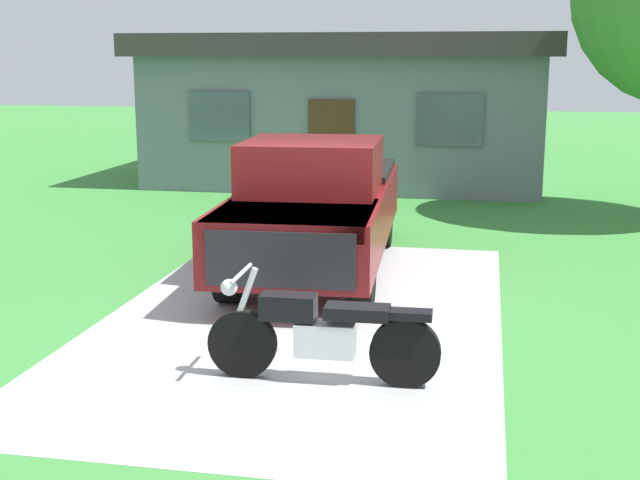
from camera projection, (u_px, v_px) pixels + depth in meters
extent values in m
plane|color=#3B8539|center=(304.00, 316.00, 10.13)|extent=(80.00, 80.00, 0.00)
cube|color=#A8A8A8|center=(304.00, 316.00, 10.13)|extent=(4.58, 7.90, 0.01)
cylinder|color=black|center=(242.00, 344.00, 8.17)|extent=(0.66, 0.14, 0.66)
cylinder|color=black|center=(405.00, 353.00, 7.91)|extent=(0.66, 0.14, 0.66)
cube|color=silver|center=(325.00, 339.00, 8.02)|extent=(0.57, 0.27, 0.32)
cube|color=black|center=(288.00, 307.00, 8.01)|extent=(0.53, 0.27, 0.24)
cube|color=black|center=(357.00, 312.00, 7.91)|extent=(0.61, 0.29, 0.12)
cube|color=black|center=(406.00, 314.00, 7.84)|extent=(0.48, 0.21, 0.08)
cylinder|color=silver|center=(242.00, 306.00, 8.09)|extent=(0.33, 0.07, 0.77)
cylinder|color=silver|center=(241.00, 273.00, 8.02)|extent=(0.06, 0.70, 0.04)
sphere|color=silver|center=(229.00, 287.00, 8.07)|extent=(0.16, 0.16, 0.16)
cylinder|color=black|center=(362.00, 274.00, 10.43)|extent=(0.34, 0.85, 0.84)
cylinder|color=black|center=(231.00, 269.00, 10.66)|extent=(0.34, 0.85, 0.84)
cylinder|color=black|center=(382.00, 220.00, 13.82)|extent=(0.34, 0.85, 0.84)
cylinder|color=black|center=(282.00, 218.00, 14.05)|extent=(0.34, 0.85, 0.84)
cube|color=maroon|center=(317.00, 215.00, 12.21)|extent=(2.29, 5.70, 0.80)
cube|color=maroon|center=(294.00, 218.00, 10.36)|extent=(2.00, 2.00, 0.20)
cube|color=maroon|center=(312.00, 166.00, 11.66)|extent=(1.90, 1.99, 0.70)
cube|color=#3F4C56|center=(303.00, 181.00, 10.91)|extent=(1.71, 0.25, 0.60)
cube|color=black|center=(331.00, 182.00, 13.66)|extent=(2.02, 2.49, 0.50)
cube|color=black|center=(280.00, 260.00, 9.52)|extent=(1.70, 0.19, 0.64)
cube|color=slate|center=(350.00, 119.00, 20.92)|extent=(9.00, 5.00, 3.00)
cube|color=#383333|center=(350.00, 46.00, 20.55)|extent=(9.60, 5.60, 0.50)
cube|color=#4C2D19|center=(331.00, 148.00, 18.59)|extent=(1.00, 0.08, 2.10)
cube|color=#4C5966|center=(219.00, 117.00, 18.92)|extent=(1.40, 0.06, 1.10)
cube|color=#4C5966|center=(449.00, 120.00, 17.98)|extent=(1.40, 0.06, 1.10)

